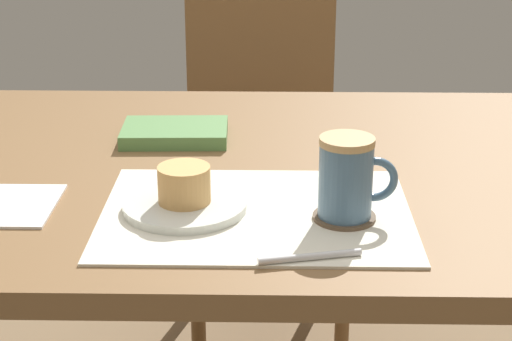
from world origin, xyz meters
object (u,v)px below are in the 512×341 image
wooden_chair (263,148)px  pastry (183,184)px  small_book (174,133)px  dining_table (271,206)px  coffee_mug (347,177)px  pastry_plate (184,205)px

wooden_chair → pastry: bearing=79.4°
pastry → small_book: size_ratio=0.41×
dining_table → coffee_mug: 0.28m
pastry_plate → coffee_mug: size_ratio=1.55×
pastry_plate → small_book: 0.31m
wooden_chair → coffee_mug: 1.07m
pastry_plate → coffee_mug: coffee_mug is taller
coffee_mug → pastry_plate: bearing=173.2°
wooden_chair → pastry_plate: (-0.10, -0.99, 0.27)m
dining_table → coffee_mug: coffee_mug is taller
small_book → coffee_mug: bearing=-53.1°
pastry_plate → small_book: small_book is taller
coffee_mug → small_book: (-0.27, 0.34, -0.05)m
pastry → wooden_chair: bearing=84.3°
small_book → pastry: bearing=-83.1°
dining_table → small_book: (-0.17, 0.12, 0.08)m
pastry → coffee_mug: coffee_mug is taller
coffee_mug → pastry: bearing=173.2°
dining_table → wooden_chair: bearing=91.5°
dining_table → pastry_plate: pastry_plate is taller
wooden_chair → small_book: wooden_chair is taller
pastry → coffee_mug: size_ratio=0.66×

